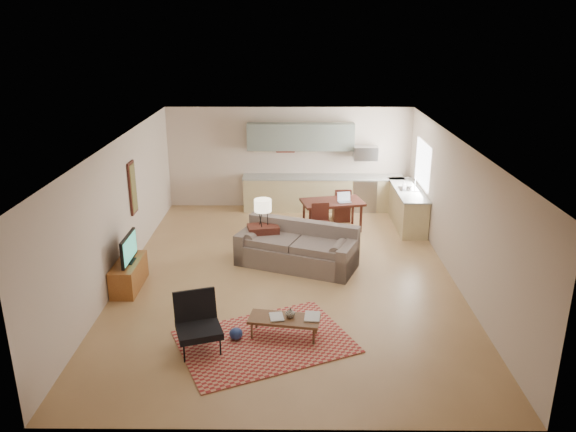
{
  "coord_description": "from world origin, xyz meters",
  "views": [
    {
      "loc": [
        0.08,
        -10.21,
        4.79
      ],
      "look_at": [
        0.0,
        0.3,
        1.15
      ],
      "focal_mm": 35.0,
      "sensor_mm": 36.0,
      "label": 1
    }
  ],
  "objects_px": {
    "sofa": "(297,246)",
    "dining_table": "(332,215)",
    "console_table": "(263,242)",
    "armchair": "(199,325)",
    "tv_credenza": "(129,275)",
    "coffee_table": "(284,327)"
  },
  "relations": [
    {
      "from": "coffee_table",
      "to": "armchair",
      "type": "bearing_deg",
      "value": -154.26
    },
    {
      "from": "tv_credenza",
      "to": "console_table",
      "type": "height_order",
      "value": "console_table"
    },
    {
      "from": "sofa",
      "to": "tv_credenza",
      "type": "bearing_deg",
      "value": -140.36
    },
    {
      "from": "tv_credenza",
      "to": "console_table",
      "type": "relative_size",
      "value": 1.55
    },
    {
      "from": "sofa",
      "to": "tv_credenza",
      "type": "xyz_separation_m",
      "value": [
        -3.18,
        -1.03,
        -0.17
      ]
    },
    {
      "from": "armchair",
      "to": "console_table",
      "type": "bearing_deg",
      "value": 58.86
    },
    {
      "from": "armchair",
      "to": "console_table",
      "type": "distance_m",
      "value": 3.65
    },
    {
      "from": "armchair",
      "to": "sofa",
      "type": "bearing_deg",
      "value": 46.17
    },
    {
      "from": "armchair",
      "to": "tv_credenza",
      "type": "distance_m",
      "value": 2.72
    },
    {
      "from": "tv_credenza",
      "to": "coffee_table",
      "type": "bearing_deg",
      "value": -30.54
    },
    {
      "from": "tv_credenza",
      "to": "sofa",
      "type": "bearing_deg",
      "value": 17.94
    },
    {
      "from": "console_table",
      "to": "dining_table",
      "type": "height_order",
      "value": "console_table"
    },
    {
      "from": "sofa",
      "to": "dining_table",
      "type": "xyz_separation_m",
      "value": [
        0.88,
        2.15,
        -0.07
      ]
    },
    {
      "from": "sofa",
      "to": "armchair",
      "type": "relative_size",
      "value": 2.9
    },
    {
      "from": "sofa",
      "to": "console_table",
      "type": "height_order",
      "value": "sofa"
    },
    {
      "from": "coffee_table",
      "to": "dining_table",
      "type": "xyz_separation_m",
      "value": [
        1.09,
        4.93,
        0.2
      ]
    },
    {
      "from": "coffee_table",
      "to": "console_table",
      "type": "xyz_separation_m",
      "value": [
        -0.49,
        3.18,
        0.2
      ]
    },
    {
      "from": "coffee_table",
      "to": "console_table",
      "type": "relative_size",
      "value": 1.52
    },
    {
      "from": "tv_credenza",
      "to": "dining_table",
      "type": "relative_size",
      "value": 0.8
    },
    {
      "from": "armchair",
      "to": "tv_credenza",
      "type": "bearing_deg",
      "value": 109.71
    },
    {
      "from": "console_table",
      "to": "armchair",
      "type": "bearing_deg",
      "value": -114.83
    },
    {
      "from": "coffee_table",
      "to": "dining_table",
      "type": "distance_m",
      "value": 5.06
    }
  ]
}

